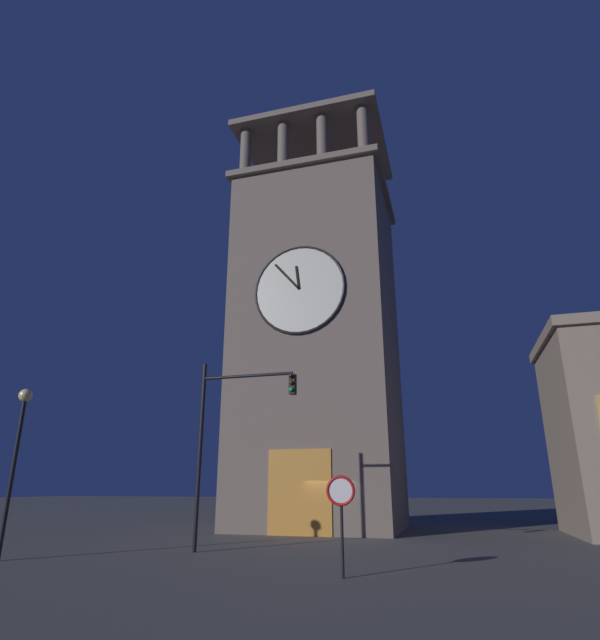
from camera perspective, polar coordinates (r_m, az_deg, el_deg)
ground_plane at (r=26.28m, az=3.80°, el=-22.96°), size 200.00×200.00×0.00m
clocktower at (r=31.29m, az=2.15°, el=-2.17°), size 9.40×9.07×26.92m
traffic_signal_near at (r=19.70m, az=-8.03°, el=-11.48°), size 3.83×0.41×6.81m
street_lamp at (r=19.88m, az=-28.98°, el=-11.50°), size 0.44×0.44×5.41m
no_horn_sign at (r=14.22m, az=4.59°, el=-19.18°), size 0.78×0.14×2.49m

